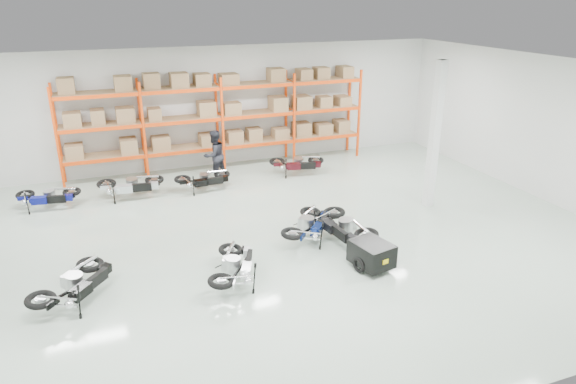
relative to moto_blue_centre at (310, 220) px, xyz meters
name	(u,v)px	position (x,y,z in m)	size (l,w,h in m)	color
room	(278,159)	(-0.76, 0.39, 1.70)	(18.00, 18.00, 18.00)	#B4C8B7
pallet_rack	(219,110)	(-0.76, 6.84, 1.71)	(11.28, 0.98, 3.62)	#FF470D
structural_column	(435,136)	(4.44, 0.89, 1.70)	(0.25, 0.25, 4.50)	white
moto_blue_centre	(310,220)	(0.00, 0.00, 0.00)	(0.80, 1.79, 1.09)	#061444
moto_silver_left	(235,261)	(-2.47, -1.46, -0.01)	(0.78, 1.75, 1.07)	silver
moto_black_far_left	(75,279)	(-5.90, -1.04, 0.01)	(0.81, 1.83, 1.12)	black
moto_touring_right	(342,221)	(0.77, -0.42, 0.03)	(0.84, 1.90, 1.16)	black
trailer	(371,254)	(0.77, -2.02, -0.15)	(0.95, 1.68, 0.68)	black
moto_back_a	(47,193)	(-6.78, 4.86, -0.04)	(0.74, 1.66, 1.01)	navy
moto_back_b	(130,181)	(-4.27, 4.89, 0.01)	(0.81, 1.83, 1.12)	#B9BDC3
moto_back_c	(204,176)	(-1.89, 4.71, -0.04)	(0.73, 1.65, 1.01)	black
moto_back_d	(297,160)	(1.69, 5.14, -0.01)	(0.78, 1.75, 1.07)	#3B0B12
person_back	(214,155)	(-1.29, 5.64, 0.35)	(0.88, 0.68, 1.80)	#212129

